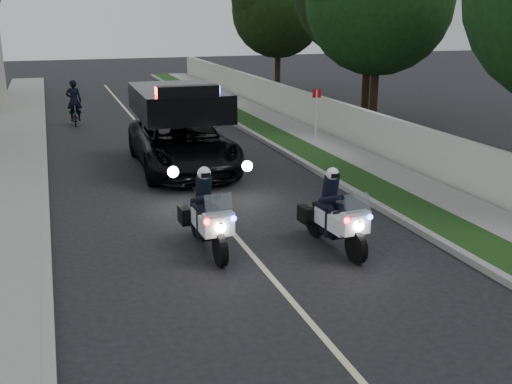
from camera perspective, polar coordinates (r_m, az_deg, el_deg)
ground at (r=10.74m, az=3.92°, el=-10.77°), size 120.00×120.00×0.00m
curb_right at (r=20.92m, az=3.81°, el=3.13°), size 0.20×60.00×0.15m
grass_verge at (r=21.20m, az=5.56°, el=3.27°), size 1.20×60.00×0.16m
sidewalk_right at (r=21.75m, az=8.69°, el=3.50°), size 1.40×60.00×0.16m
property_wall at (r=22.09m, az=11.09°, el=5.36°), size 0.22×60.00×1.50m
curb_left at (r=19.40m, az=-19.19°, el=1.15°), size 0.20×60.00×0.15m
sidewalk_left at (r=19.45m, az=-22.42°, el=0.86°), size 2.00×60.00×0.16m
lane_marking at (r=19.77m, az=-7.25°, el=2.02°), size 0.12×50.00×0.01m
police_moto_left at (r=13.19m, az=-4.53°, el=-5.41°), size 0.81×2.16×1.82m
police_moto_right at (r=13.36m, az=7.25°, el=-5.21°), size 0.90×2.14×1.77m
police_suv at (r=20.01m, az=-6.85°, el=2.20°), size 2.97×6.24×3.01m
bicycle at (r=28.73m, az=-16.50°, el=6.02°), size 0.58×1.53×0.79m
cyclist at (r=28.73m, az=-16.50°, el=6.02°), size 0.69×0.48×1.83m
sign_post at (r=24.06m, az=5.58°, el=4.68°), size 0.43×0.43×2.13m
tree_right_c at (r=29.52m, az=10.09°, el=6.71°), size 8.84×8.84×11.86m
tree_right_d at (r=27.76m, az=10.82°, el=6.05°), size 8.22×8.22×10.41m
tree_right_e at (r=39.80m, az=2.01°, el=9.45°), size 7.48×7.48×9.62m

